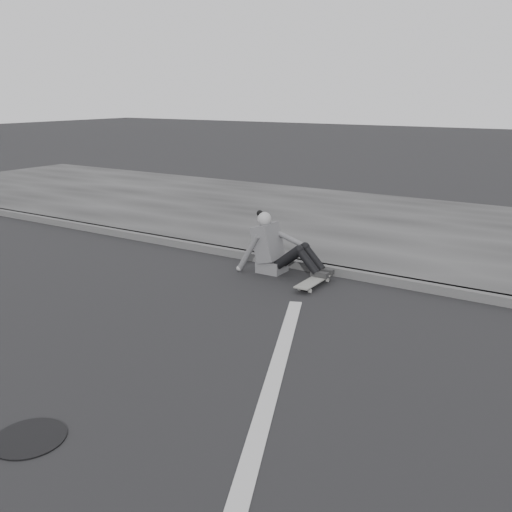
% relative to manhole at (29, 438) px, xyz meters
% --- Properties ---
extents(ground, '(80.00, 80.00, 0.00)m').
position_rel_manhole_xyz_m(ground, '(-0.84, 2.29, -0.01)').
color(ground, black).
rests_on(ground, ground).
extents(curb, '(24.00, 0.16, 0.12)m').
position_rel_manhole_xyz_m(curb, '(-0.84, 4.87, 0.05)').
color(curb, '#454545').
rests_on(curb, ground).
extents(sidewalk, '(24.00, 6.00, 0.12)m').
position_rel_manhole_xyz_m(sidewalk, '(-0.84, 7.89, 0.05)').
color(sidewalk, '#313131').
rests_on(sidewalk, ground).
extents(manhole, '(0.54, 0.54, 0.01)m').
position_rel_manhole_xyz_m(manhole, '(0.00, 0.00, 0.00)').
color(manhole, black).
rests_on(manhole, ground).
extents(road_stripe, '(2.89, 6.60, 0.01)m').
position_rel_manhole_xyz_m(road_stripe, '(1.67, 0.32, -0.00)').
color(road_stripe, '#AFAFAF').
rests_on(road_stripe, ground).
extents(skateboard, '(0.20, 0.78, 0.09)m').
position_rel_manhole_xyz_m(skateboard, '(0.21, 4.25, 0.07)').
color(skateboard, gray).
rests_on(skateboard, ground).
extents(seated_woman, '(1.38, 0.46, 0.88)m').
position_rel_manhole_xyz_m(seated_woman, '(-0.52, 4.50, 0.35)').
color(seated_woman, '#505052').
rests_on(seated_woman, ground).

